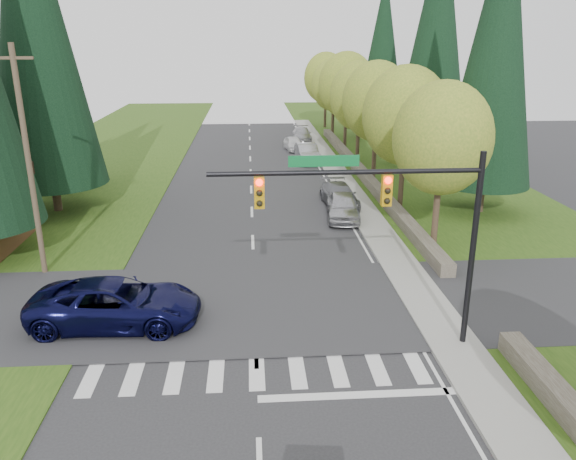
{
  "coord_description": "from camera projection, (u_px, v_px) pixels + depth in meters",
  "views": [
    {
      "loc": [
        -0.08,
        -12.33,
        10.06
      ],
      "look_at": [
        1.41,
        9.08,
        2.8
      ],
      "focal_mm": 35.0,
      "sensor_mm": 36.0,
      "label": 1
    }
  ],
  "objects": [
    {
      "name": "ground",
      "position": [
        259.0,
        440.0,
        14.88
      ],
      "size": [
        120.0,
        120.0,
        0.0
      ],
      "primitive_type": "plane",
      "color": "#28282B",
      "rests_on": "ground"
    },
    {
      "name": "grass_east",
      "position": [
        463.0,
        212.0,
        34.63
      ],
      "size": [
        14.0,
        110.0,
        0.06
      ],
      "primitive_type": "cube",
      "color": "#294913",
      "rests_on": "ground"
    },
    {
      "name": "grass_west",
      "position": [
        30.0,
        221.0,
        32.91
      ],
      "size": [
        14.0,
        110.0,
        0.06
      ],
      "primitive_type": "cube",
      "color": "#294913",
      "rests_on": "ground"
    },
    {
      "name": "cross_street",
      "position": [
        255.0,
        306.0,
        22.44
      ],
      "size": [
        120.0,
        8.0,
        0.1
      ],
      "primitive_type": "cube",
      "color": "#28282B",
      "rests_on": "ground"
    },
    {
      "name": "sidewalk_east",
      "position": [
        359.0,
        204.0,
        36.1
      ],
      "size": [
        1.8,
        80.0,
        0.13
      ],
      "primitive_type": "cube",
      "color": "gray",
      "rests_on": "ground"
    },
    {
      "name": "curb_east",
      "position": [
        346.0,
        204.0,
        36.05
      ],
      "size": [
        0.2,
        80.0,
        0.13
      ],
      "primitive_type": "cube",
      "color": "gray",
      "rests_on": "ground"
    },
    {
      "name": "stone_wall_north",
      "position": [
        361.0,
        172.0,
        43.68
      ],
      "size": [
        0.7,
        40.0,
        0.7
      ],
      "primitive_type": "cube",
      "color": "#4C4438",
      "rests_on": "ground"
    },
    {
      "name": "traffic_signal",
      "position": [
        391.0,
        209.0,
        17.82
      ],
      "size": [
        8.7,
        0.37,
        6.8
      ],
      "color": "black",
      "rests_on": "ground"
    },
    {
      "name": "utility_pole",
      "position": [
        29.0,
        162.0,
        23.94
      ],
      "size": [
        1.6,
        0.24,
        10.0
      ],
      "color": "#473828",
      "rests_on": "ground"
    },
    {
      "name": "decid_tree_0",
      "position": [
        442.0,
        139.0,
        26.92
      ],
      "size": [
        4.8,
        4.8,
        8.37
      ],
      "color": "#38281C",
      "rests_on": "ground"
    },
    {
      "name": "decid_tree_1",
      "position": [
        406.0,
        116.0,
        33.48
      ],
      "size": [
        5.2,
        5.2,
        8.8
      ],
      "color": "#38281C",
      "rests_on": "ground"
    },
    {
      "name": "decid_tree_2",
      "position": [
        377.0,
        102.0,
        40.04
      ],
      "size": [
        5.0,
        5.0,
        8.82
      ],
      "color": "#38281C",
      "rests_on": "ground"
    },
    {
      "name": "decid_tree_3",
      "position": [
        359.0,
        96.0,
        46.74
      ],
      "size": [
        5.0,
        5.0,
        8.55
      ],
      "color": "#38281C",
      "rests_on": "ground"
    },
    {
      "name": "decid_tree_4",
      "position": [
        347.0,
        85.0,
        53.24
      ],
      "size": [
        5.4,
        5.4,
        9.18
      ],
      "color": "#38281C",
      "rests_on": "ground"
    },
    {
      "name": "decid_tree_5",
      "position": [
        334.0,
        85.0,
        60.01
      ],
      "size": [
        4.8,
        4.8,
        8.3
      ],
      "color": "#38281C",
      "rests_on": "ground"
    },
    {
      "name": "decid_tree_6",
      "position": [
        326.0,
        78.0,
        66.52
      ],
      "size": [
        5.2,
        5.2,
        8.86
      ],
      "color": "#38281C",
      "rests_on": "ground"
    },
    {
      "name": "conifer_w_c",
      "position": [
        32.0,
        17.0,
        31.26
      ],
      "size": [
        6.46,
        6.46,
        20.8
      ],
      "color": "#38281C",
      "rests_on": "ground"
    },
    {
      "name": "conifer_w_e",
      "position": [
        36.0,
        37.0,
        37.11
      ],
      "size": [
        5.78,
        5.78,
        18.8
      ],
      "color": "#38281C",
      "rests_on": "ground"
    },
    {
      "name": "conifer_e_a",
      "position": [
        497.0,
        46.0,
        31.56
      ],
      "size": [
        5.44,
        5.44,
        17.8
      ],
      "color": "#38281C",
      "rests_on": "ground"
    },
    {
      "name": "conifer_e_b",
      "position": [
        437.0,
        31.0,
        44.54
      ],
      "size": [
        6.12,
        6.12,
        19.8
      ],
      "color": "#38281C",
      "rests_on": "ground"
    },
    {
      "name": "conifer_e_c",
      "position": [
        383.0,
        48.0,
        58.18
      ],
      "size": [
        5.1,
        5.1,
        16.8
      ],
      "color": "#38281C",
      "rests_on": "ground"
    },
    {
      "name": "suv_navy",
      "position": [
        116.0,
        304.0,
        20.68
      ],
      "size": [
        6.31,
        3.12,
        1.72
      ],
      "primitive_type": "imported",
      "rotation": [
        0.0,
        0.0,
        1.53
      ],
      "color": "black",
      "rests_on": "ground"
    },
    {
      "name": "parked_car_a",
      "position": [
        343.0,
        206.0,
        33.12
      ],
      "size": [
        2.31,
        4.73,
        1.56
      ],
      "primitive_type": "imported",
      "rotation": [
        0.0,
        0.0,
        -0.11
      ],
      "color": "#AAAAAF",
      "rests_on": "ground"
    },
    {
      "name": "parked_car_b",
      "position": [
        339.0,
        195.0,
        35.81
      ],
      "size": [
        2.2,
        4.87,
        1.38
      ],
      "primitive_type": "imported",
      "rotation": [
        0.0,
        0.0,
        0.06
      ],
      "color": "slate",
      "rests_on": "ground"
    },
    {
      "name": "parked_car_c",
      "position": [
        307.0,
        153.0,
        48.71
      ],
      "size": [
        1.97,
        4.92,
        1.59
      ],
      "primitive_type": "imported",
      "rotation": [
        0.0,
        0.0,
        0.06
      ],
      "color": "#9D9DA1",
      "rests_on": "ground"
    },
    {
      "name": "parked_car_d",
      "position": [
        294.0,
        144.0,
        54.03
      ],
      "size": [
        1.94,
        3.95,
        1.3
      ],
      "primitive_type": "imported",
      "rotation": [
        0.0,
        0.0,
        0.11
      ],
      "color": "silver",
      "rests_on": "ground"
    },
    {
      "name": "parked_car_e",
      "position": [
        302.0,
        135.0,
        58.93
      ],
      "size": [
        2.14,
        4.87,
        1.39
      ],
      "primitive_type": "imported",
      "rotation": [
        0.0,
        0.0,
        -0.04
      ],
      "color": "#A2A2A6",
      "rests_on": "ground"
    }
  ]
}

